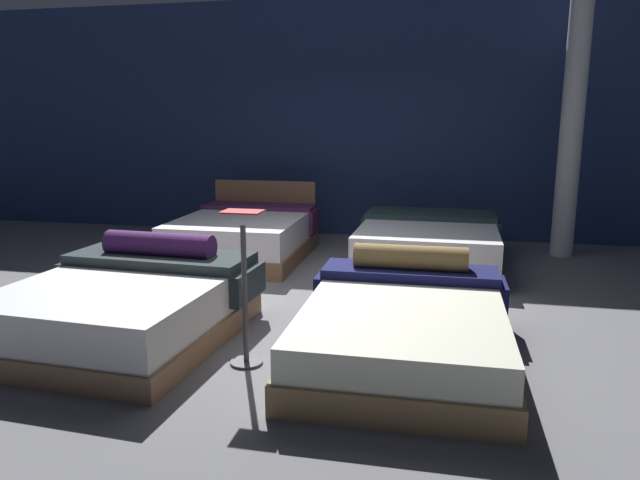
# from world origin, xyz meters

# --- Properties ---
(ground_plane) EXTENTS (18.00, 18.00, 0.02)m
(ground_plane) POSITION_xyz_m (0.00, 0.00, -0.01)
(ground_plane) COLOR slate
(showroom_back_wall) EXTENTS (18.00, 0.06, 3.50)m
(showroom_back_wall) POSITION_xyz_m (0.00, 3.37, 1.75)
(showroom_back_wall) COLOR navy
(showroom_back_wall) RESTS_ON ground_plane
(bed_0) EXTENTS (1.81, 2.00, 0.78)m
(bed_0) POSITION_xyz_m (-1.13, -1.31, 0.27)
(bed_0) COLOR #8E684A
(bed_0) RESTS_ON ground_plane
(bed_1) EXTENTS (1.60, 2.08, 0.71)m
(bed_1) POSITION_xyz_m (1.12, -1.26, 0.24)
(bed_1) COLOR #94724A
(bed_1) RESTS_ON ground_plane
(bed_2) EXTENTS (1.62, 2.04, 0.90)m
(bed_2) POSITION_xyz_m (-1.13, 1.56, 0.28)
(bed_2) COLOR brown
(bed_2) RESTS_ON ground_plane
(bed_3) EXTENTS (1.73, 2.07, 0.58)m
(bed_3) POSITION_xyz_m (1.20, 1.62, 0.27)
(bed_3) COLOR #293131
(bed_3) RESTS_ON ground_plane
(price_sign) EXTENTS (0.28, 0.24, 1.14)m
(price_sign) POSITION_xyz_m (0.00, -1.62, 0.45)
(price_sign) COLOR #3F3F44
(price_sign) RESTS_ON ground_plane
(support_pillar) EXTENTS (0.28, 0.28, 3.50)m
(support_pillar) POSITION_xyz_m (2.91, 2.56, 1.75)
(support_pillar) COLOR silver
(support_pillar) RESTS_ON ground_plane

